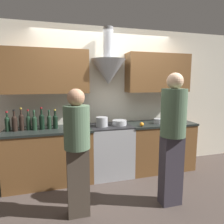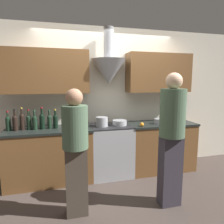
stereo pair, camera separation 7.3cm
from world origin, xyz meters
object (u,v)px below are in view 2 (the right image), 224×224
(stove_range, at_px, (111,150))
(wine_bottle_3, at_px, (29,122))
(wine_bottle_0, at_px, (8,123))
(stock_pot, at_px, (102,122))
(wine_bottle_1, at_px, (15,122))
(orange_fruit, at_px, (142,124))
(wine_bottle_6, at_px, (49,121))
(person_foreground_left, at_px, (76,147))
(wine_bottle_7, at_px, (55,121))
(mixing_bowl, at_px, (120,123))
(wine_bottle_4, at_px, (35,122))
(person_foreground_right, at_px, (172,134))
(saucepan, at_px, (159,121))
(wine_bottle_5, at_px, (42,120))
(wine_bottle_2, at_px, (22,121))

(stove_range, bearing_deg, wine_bottle_3, 178.86)
(stove_range, distance_m, wine_bottle_0, 1.72)
(wine_bottle_3, xyz_separation_m, stock_pot, (1.16, -0.06, -0.05))
(wine_bottle_0, height_order, wine_bottle_1, wine_bottle_1)
(wine_bottle_1, distance_m, wine_bottle_3, 0.20)
(orange_fruit, bearing_deg, wine_bottle_3, 172.30)
(wine_bottle_6, relative_size, orange_fruit, 4.36)
(stove_range, bearing_deg, person_foreground_left, -124.70)
(wine_bottle_7, xyz_separation_m, mixing_bowl, (1.08, -0.03, -0.08))
(wine_bottle_4, bearing_deg, stove_range, -0.06)
(wine_bottle_3, distance_m, person_foreground_left, 1.20)
(wine_bottle_1, relative_size, stock_pot, 1.67)
(person_foreground_right, bearing_deg, wine_bottle_7, 143.45)
(saucepan, bearing_deg, orange_fruit, -159.88)
(wine_bottle_0, distance_m, person_foreground_left, 1.38)
(wine_bottle_5, bearing_deg, wine_bottle_6, 2.45)
(wine_bottle_5, distance_m, mixing_bowl, 1.29)
(wine_bottle_0, distance_m, wine_bottle_1, 0.11)
(wine_bottle_7, height_order, saucepan, wine_bottle_7)
(person_foreground_left, bearing_deg, wine_bottle_3, 123.14)
(wine_bottle_5, relative_size, stock_pot, 1.76)
(wine_bottle_3, bearing_deg, mixing_bowl, -1.50)
(person_foreground_left, bearing_deg, stove_range, 55.30)
(wine_bottle_3, relative_size, person_foreground_right, 0.18)
(mixing_bowl, bearing_deg, wine_bottle_2, 178.61)
(stove_range, distance_m, wine_bottle_1, 1.62)
(wine_bottle_3, bearing_deg, wine_bottle_6, -1.62)
(wine_bottle_6, bearing_deg, wine_bottle_4, -175.86)
(wine_bottle_2, relative_size, wine_bottle_5, 1.01)
(wine_bottle_0, relative_size, orange_fruit, 4.38)
(wine_bottle_2, xyz_separation_m, wine_bottle_3, (0.10, 0.00, -0.02))
(orange_fruit, xyz_separation_m, person_foreground_left, (-1.16, -0.75, -0.06))
(wine_bottle_3, height_order, wine_bottle_6, wine_bottle_3)
(wine_bottle_1, xyz_separation_m, wine_bottle_7, (0.60, 0.02, -0.01))
(stove_range, bearing_deg, wine_bottle_2, 178.96)
(wine_bottle_7, bearing_deg, stove_range, -1.26)
(person_foreground_right, bearing_deg, mixing_bowl, 110.17)
(wine_bottle_4, bearing_deg, person_foreground_left, -59.95)
(wine_bottle_3, bearing_deg, person_foreground_right, -30.30)
(orange_fruit, bearing_deg, wine_bottle_4, 172.73)
(wine_bottle_0, relative_size, wine_bottle_1, 0.92)
(wine_bottle_1, xyz_separation_m, stock_pot, (1.35, -0.03, -0.05))
(stock_pot, bearing_deg, wine_bottle_5, 177.32)
(wine_bottle_1, distance_m, stock_pot, 1.36)
(wine_bottle_3, relative_size, stock_pot, 1.61)
(wine_bottle_3, bearing_deg, wine_bottle_4, -15.70)
(wine_bottle_1, bearing_deg, wine_bottle_4, 0.64)
(mixing_bowl, xyz_separation_m, person_foreground_right, (0.39, -1.05, 0.04))
(wine_bottle_2, height_order, person_foreground_left, person_foreground_left)
(wine_bottle_0, relative_size, person_foreground_left, 0.20)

